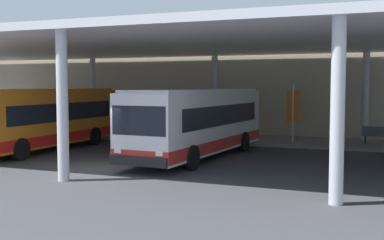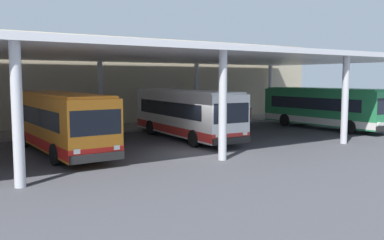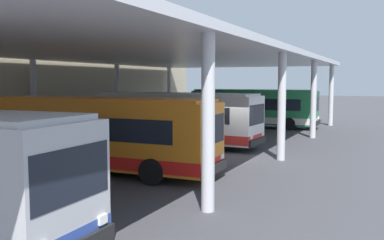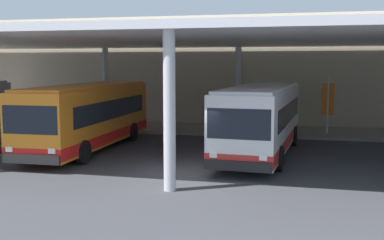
% 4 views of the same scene
% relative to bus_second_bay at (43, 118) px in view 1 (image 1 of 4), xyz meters
% --- Properties ---
extents(ground_plane, '(200.00, 200.00, 0.00)m').
position_rel_bus_second_bay_xyz_m(ground_plane, '(5.96, -3.90, -1.66)').
color(ground_plane, '#3D3D42').
extents(platform_kerb, '(42.00, 4.50, 0.18)m').
position_rel_bus_second_bay_xyz_m(platform_kerb, '(5.96, 7.85, -1.57)').
color(platform_kerb, gray).
rests_on(platform_kerb, ground).
extents(station_building_facade, '(48.00, 1.60, 7.39)m').
position_rel_bus_second_bay_xyz_m(station_building_facade, '(5.96, 11.10, 2.04)').
color(station_building_facade, '#C1B293').
rests_on(station_building_facade, ground).
extents(canopy_shelter, '(40.00, 17.00, 5.55)m').
position_rel_bus_second_bay_xyz_m(canopy_shelter, '(5.96, 1.60, 3.63)').
color(canopy_shelter, silver).
rests_on(canopy_shelter, ground).
extents(bus_second_bay, '(2.85, 10.57, 3.17)m').
position_rel_bus_second_bay_xyz_m(bus_second_bay, '(0.00, 0.00, 0.00)').
color(bus_second_bay, orange).
rests_on(bus_second_bay, ground).
extents(bus_middle_bay, '(3.20, 10.67, 3.17)m').
position_rel_bus_second_bay_xyz_m(bus_middle_bay, '(8.31, 0.61, 0.00)').
color(bus_middle_bay, white).
rests_on(bus_middle_bay, ground).
extents(bench_waiting, '(1.80, 0.45, 0.92)m').
position_rel_bus_second_bay_xyz_m(bench_waiting, '(16.03, 7.91, -0.99)').
color(bench_waiting, '#4C515B').
rests_on(bench_waiting, platform_kerb).
extents(banner_sign, '(0.70, 0.12, 3.20)m').
position_rel_bus_second_bay_xyz_m(banner_sign, '(11.50, 7.04, 0.32)').
color(banner_sign, '#B2B2B7').
rests_on(banner_sign, platform_kerb).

